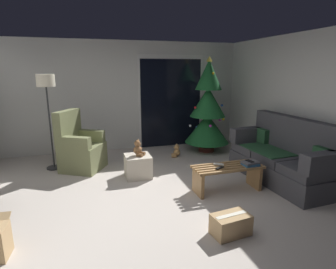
{
  "coord_description": "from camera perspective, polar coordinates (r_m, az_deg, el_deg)",
  "views": [
    {
      "loc": [
        -0.83,
        -3.4,
        1.88
      ],
      "look_at": [
        0.4,
        0.7,
        0.85
      ],
      "focal_mm": 29.37,
      "sensor_mm": 36.0,
      "label": 1
    }
  ],
  "objects": [
    {
      "name": "couch",
      "position": [
        5.08,
        22.7,
        -4.52
      ],
      "size": [
        0.87,
        1.98,
        1.08
      ],
      "color": "#3D3D42",
      "rests_on": "ground"
    },
    {
      "name": "ottoman",
      "position": [
        4.93,
        -6.25,
        -6.53
      ],
      "size": [
        0.44,
        0.44,
        0.39
      ],
      "primitive_type": "cube",
      "color": "beige",
      "rests_on": "ground"
    },
    {
      "name": "ground_plane",
      "position": [
        3.98,
        -2.71,
        -14.71
      ],
      "size": [
        7.0,
        7.0,
        0.0
      ],
      "primitive_type": "plane",
      "color": "#BCB2A8"
    },
    {
      "name": "wall_right",
      "position": [
        5.06,
        30.46,
        4.5
      ],
      "size": [
        0.12,
        6.0,
        2.5
      ],
      "primitive_type": "cube",
      "color": "beige",
      "rests_on": "ground"
    },
    {
      "name": "floor_lamp",
      "position": [
        5.5,
        -23.92,
        8.47
      ],
      "size": [
        0.32,
        0.32,
        1.78
      ],
      "color": "#2D2D30",
      "rests_on": "ground"
    },
    {
      "name": "armchair",
      "position": [
        5.46,
        -17.81,
        -2.86
      ],
      "size": [
        0.93,
        0.93,
        1.13
      ],
      "color": "olive",
      "rests_on": "ground"
    },
    {
      "name": "remote_white",
      "position": [
        4.39,
        10.47,
        -6.08
      ],
      "size": [
        0.15,
        0.12,
        0.02
      ],
      "primitive_type": "cube",
      "rotation": [
        0.0,
        0.0,
        0.97
      ],
      "color": "silver",
      "rests_on": "coffee_table"
    },
    {
      "name": "cell_phone",
      "position": [
        4.46,
        16.62,
        -5.3
      ],
      "size": [
        0.09,
        0.15,
        0.01
      ],
      "primitive_type": "cube",
      "rotation": [
        0.0,
        0.0,
        0.15
      ],
      "color": "black",
      "rests_on": "book_stack"
    },
    {
      "name": "coffee_table",
      "position": [
        4.43,
        12.21,
        -8.07
      ],
      "size": [
        1.1,
        0.4,
        0.41
      ],
      "color": "#9E7547",
      "rests_on": "ground"
    },
    {
      "name": "christmas_tree",
      "position": [
        6.3,
        8.22,
        4.86
      ],
      "size": [
        1.0,
        1.0,
        2.15
      ],
      "color": "#4C1E19",
      "rests_on": "ground"
    },
    {
      "name": "teddy_bear_chestnut",
      "position": [
        4.83,
        -6.23,
        -3.0
      ],
      "size": [
        0.22,
        0.21,
        0.29
      ],
      "color": "brown",
      "rests_on": "ottoman"
    },
    {
      "name": "wall_back",
      "position": [
        6.55,
        -9.41,
        7.83
      ],
      "size": [
        5.72,
        0.12,
        2.5
      ],
      "primitive_type": "cube",
      "color": "beige",
      "rests_on": "ground"
    },
    {
      "name": "book_stack",
      "position": [
        4.47,
        16.71,
        -5.76
      ],
      "size": [
        0.27,
        0.21,
        0.07
      ],
      "color": "#285684",
      "rests_on": "coffee_table"
    },
    {
      "name": "cardboard_box_taped_mid_floor",
      "position": [
        3.42,
        12.88,
        -17.75
      ],
      "size": [
        0.47,
        0.31,
        0.25
      ],
      "color": "tan",
      "rests_on": "ground"
    },
    {
      "name": "patio_door_frame",
      "position": [
        6.74,
        0.6,
        6.88
      ],
      "size": [
        1.6,
        0.02,
        2.2
      ],
      "primitive_type": "cube",
      "color": "silver",
      "rests_on": "ground"
    },
    {
      "name": "patio_door_glass",
      "position": [
        6.73,
        0.64,
        6.44
      ],
      "size": [
        1.5,
        0.02,
        2.1
      ],
      "primitive_type": "cube",
      "color": "black",
      "rests_on": "ground"
    },
    {
      "name": "remote_black",
      "position": [
        4.24,
        10.72,
        -6.81
      ],
      "size": [
        0.16,
        0.11,
        0.02
      ],
      "primitive_type": "cube",
      "rotation": [
        0.0,
        0.0,
        2.01
      ],
      "color": "black",
      "rests_on": "coffee_table"
    },
    {
      "name": "teddy_bear_honey_by_tree",
      "position": [
        6.0,
        1.73,
        -3.53
      ],
      "size": [
        0.21,
        0.2,
        0.29
      ],
      "color": "tan",
      "rests_on": "ground"
    }
  ]
}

